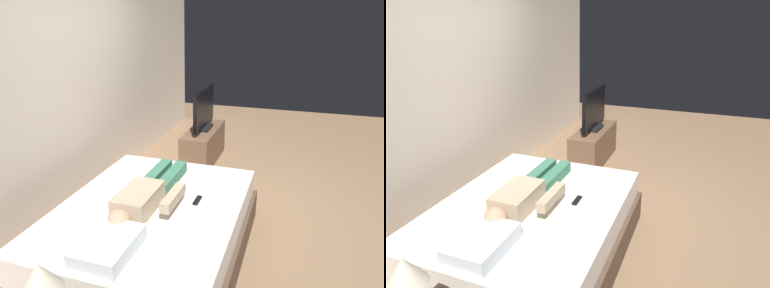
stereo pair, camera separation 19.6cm
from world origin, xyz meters
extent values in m
plane|color=#8C6B4C|center=(0.00, 0.00, 0.00)|extent=(10.00, 10.00, 0.00)
cube|color=beige|center=(0.40, 1.59, 1.40)|extent=(6.40, 0.10, 2.80)
cube|color=brown|center=(-0.78, 0.35, 0.15)|extent=(2.01, 1.57, 0.30)
cube|color=silver|center=(-0.78, 0.35, 0.42)|extent=(1.93, 1.49, 0.24)
cube|color=white|center=(-1.46, 0.35, 0.60)|extent=(0.48, 0.34, 0.12)
cube|color=tan|center=(-0.88, 0.41, 0.63)|extent=(0.48, 0.28, 0.18)
sphere|color=tan|center=(-1.21, 0.41, 0.63)|extent=(0.18, 0.18, 0.18)
cube|color=#387056|center=(-0.34, 0.33, 0.60)|extent=(0.60, 0.11, 0.11)
cube|color=#387056|center=(-0.34, 0.49, 0.60)|extent=(0.60, 0.11, 0.11)
cube|color=tan|center=(-0.82, 0.13, 0.67)|extent=(0.40, 0.08, 0.08)
cube|color=black|center=(-0.60, -0.01, 0.55)|extent=(0.15, 0.04, 0.02)
cube|color=brown|center=(1.53, 0.54, 0.25)|extent=(1.10, 0.40, 0.50)
cube|color=black|center=(1.53, 0.54, 0.53)|extent=(0.32, 0.20, 0.05)
cube|color=black|center=(1.53, 0.54, 0.82)|extent=(0.88, 0.05, 0.54)
cone|color=beige|center=(-2.08, 0.34, 0.86)|extent=(0.22, 0.22, 0.16)
camera|label=1|loc=(-3.14, -0.78, 2.05)|focal=32.46mm
camera|label=2|loc=(-3.08, -0.97, 2.05)|focal=32.46mm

